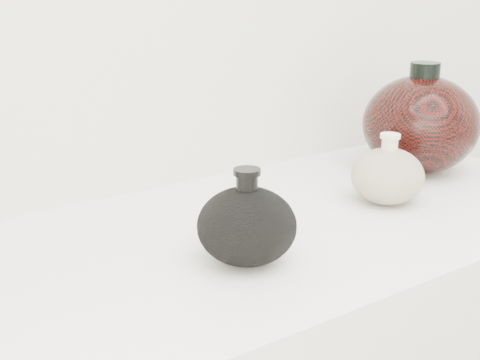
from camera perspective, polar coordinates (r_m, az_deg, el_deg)
black_gourd_vase at (r=0.83m, az=0.58°, el=-3.87°), size 0.15×0.15×0.12m
cream_gourd_vase at (r=1.07m, az=12.48°, el=0.38°), size 0.13×0.13×0.11m
right_round_pot at (r=1.24m, az=15.15°, el=4.65°), size 0.23×0.23×0.20m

